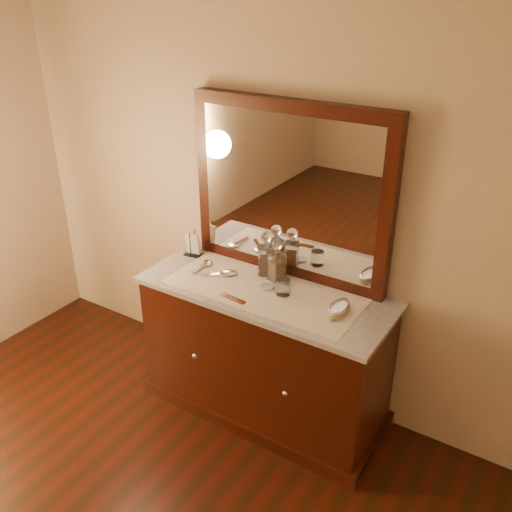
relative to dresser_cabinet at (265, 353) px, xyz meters
The scene contains 18 objects.
dresser_cabinet is the anchor object (origin of this frame).
dresser_plinth 0.37m from the dresser_cabinet, ahead, with size 1.46×0.59×0.08m, color black.
knob_left 0.42m from the dresser_cabinet, 136.47° to the right, with size 0.04×0.04×0.04m, color silver.
knob_right 0.42m from the dresser_cabinet, 43.53° to the right, with size 0.04×0.04×0.04m, color silver.
marble_top 0.42m from the dresser_cabinet, ahead, with size 1.44×0.59×0.03m, color silver.
mirror_frame 0.97m from the dresser_cabinet, 90.00° to the left, with size 1.20×0.08×1.00m, color black.
mirror_glass 0.96m from the dresser_cabinet, 90.00° to the left, with size 1.06×0.01×0.86m, color white.
lace_runner 0.44m from the dresser_cabinet, 90.00° to the right, with size 1.10×0.45×0.00m, color white.
pin_dish 0.45m from the dresser_cabinet, 75.71° to the left, with size 0.08×0.08×0.01m, color white.
comb 0.49m from the dresser_cabinet, 115.34° to the right, with size 0.16×0.03×0.01m, color maroon.
napkin_rack 0.80m from the dresser_cabinet, 168.73° to the left, with size 0.12×0.08×0.16m.
decanter_left 0.57m from the dresser_cabinet, 120.39° to the left, with size 0.11×0.11×0.27m.
decanter_right 0.56m from the dresser_cabinet, 89.21° to the left, with size 0.10×0.10×0.26m.
brush_near 0.64m from the dresser_cabinet, ahead, with size 0.10×0.19×0.05m.
brush_far 0.65m from the dresser_cabinet, ahead, with size 0.11×0.19×0.05m.
hand_mirror_outer 0.64m from the dresser_cabinet, behind, with size 0.08×0.19×0.02m.
hand_mirror_inner 0.53m from the dresser_cabinet, behind, with size 0.19×0.19×0.02m.
tumblers 0.50m from the dresser_cabinet, ahead, with size 0.08×0.08×0.09m.
Camera 1 is at (1.38, -0.32, 2.40)m, focal length 38.74 mm.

